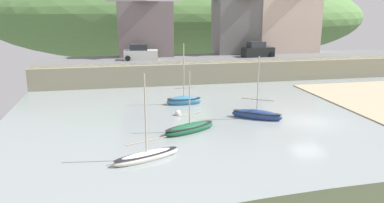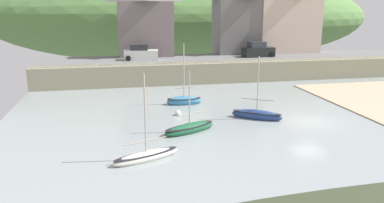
% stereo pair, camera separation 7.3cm
% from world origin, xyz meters
% --- Properties ---
extents(quay_seawall, '(48.00, 9.40, 2.40)m').
position_xyz_m(quay_seawall, '(0.00, 17.50, 1.36)').
color(quay_seawall, gray).
rests_on(quay_seawall, ground).
extents(hillside_backdrop, '(80.00, 44.00, 18.24)m').
position_xyz_m(hillside_backdrop, '(0.27, 55.20, 6.38)').
color(hillside_backdrop, '#527C40').
rests_on(hillside_backdrop, ground).
extents(waterfront_building_left, '(7.28, 5.61, 8.69)m').
position_xyz_m(waterfront_building_left, '(-10.69, 25.20, 6.81)').
color(waterfront_building_left, slate).
rests_on(waterfront_building_left, ground).
extents(waterfront_building_centre, '(7.37, 5.12, 9.08)m').
position_xyz_m(waterfront_building_centre, '(2.57, 25.20, 7.01)').
color(waterfront_building_centre, slate).
rests_on(waterfront_building_centre, ground).
extents(waterfront_building_right, '(9.05, 5.52, 9.98)m').
position_xyz_m(waterfront_building_right, '(9.21, 25.20, 7.46)').
color(waterfront_building_right, beige).
rests_on(waterfront_building_right, ground).
extents(sailboat_blue_trim, '(3.97, 3.09, 5.30)m').
position_xyz_m(sailboat_blue_trim, '(-3.80, 1.64, 0.32)').
color(sailboat_blue_trim, navy).
rests_on(sailboat_blue_trim, ground).
extents(sailboat_far_left, '(3.26, 1.20, 5.81)m').
position_xyz_m(sailboat_far_left, '(-8.71, 7.48, 0.32)').
color(sailboat_far_left, teal).
rests_on(sailboat_far_left, ground).
extents(sailboat_nearest_shore, '(4.37, 2.91, 4.61)m').
position_xyz_m(sailboat_nearest_shore, '(-9.78, -0.52, 0.27)').
color(sailboat_nearest_shore, '#1B5635').
rests_on(sailboat_nearest_shore, ground).
extents(fishing_boat_green, '(4.31, 2.46, 5.34)m').
position_xyz_m(fishing_boat_green, '(-13.30, -5.07, 0.25)').
color(fishing_boat_green, silver).
rests_on(fishing_boat_green, ground).
extents(parked_car_near_slipway, '(4.26, 2.14, 1.95)m').
position_xyz_m(parked_car_near_slipway, '(-11.65, 20.70, 3.20)').
color(parked_car_near_slipway, silver).
rests_on(parked_car_near_slipway, ground).
extents(parked_car_by_wall, '(4.27, 2.15, 1.95)m').
position_xyz_m(parked_car_by_wall, '(3.52, 20.70, 3.20)').
color(parked_car_by_wall, black).
rests_on(parked_car_by_wall, ground).
extents(mooring_buoy, '(0.52, 0.52, 0.52)m').
position_xyz_m(mooring_buoy, '(-9.89, 3.91, 0.16)').
color(mooring_buoy, silver).
rests_on(mooring_buoy, ground).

